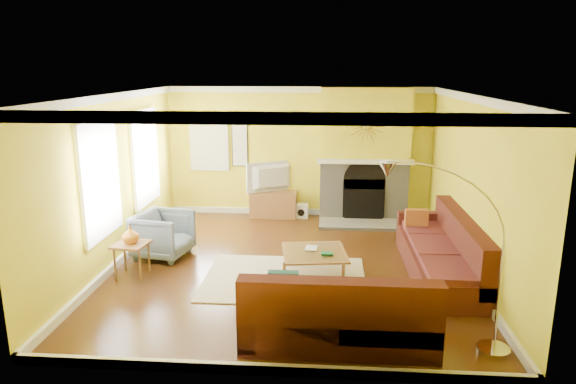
# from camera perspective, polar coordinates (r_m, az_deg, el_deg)

# --- Properties ---
(floor) EXTENTS (5.50, 6.00, 0.02)m
(floor) POSITION_cam_1_polar(r_m,az_deg,el_deg) (8.27, 0.09, -8.31)
(floor) COLOR #562F12
(floor) RESTS_ON ground
(ceiling) EXTENTS (5.50, 6.00, 0.02)m
(ceiling) POSITION_cam_1_polar(r_m,az_deg,el_deg) (7.67, 0.10, 10.87)
(ceiling) COLOR white
(ceiling) RESTS_ON ground
(wall_back) EXTENTS (5.50, 0.02, 2.70)m
(wall_back) POSITION_cam_1_polar(r_m,az_deg,el_deg) (10.81, 1.25, 4.47)
(wall_back) COLOR yellow
(wall_back) RESTS_ON ground
(wall_front) EXTENTS (5.50, 0.02, 2.70)m
(wall_front) POSITION_cam_1_polar(r_m,az_deg,el_deg) (4.98, -2.42, -6.80)
(wall_front) COLOR yellow
(wall_front) RESTS_ON ground
(wall_left) EXTENTS (0.02, 6.00, 2.70)m
(wall_left) POSITION_cam_1_polar(r_m,az_deg,el_deg) (8.51, -18.78, 1.17)
(wall_left) COLOR yellow
(wall_left) RESTS_ON ground
(wall_right) EXTENTS (0.02, 6.00, 2.70)m
(wall_right) POSITION_cam_1_polar(r_m,az_deg,el_deg) (8.14, 19.85, 0.54)
(wall_right) COLOR yellow
(wall_right) RESTS_ON ground
(baseboard) EXTENTS (5.50, 6.00, 0.12)m
(baseboard) POSITION_cam_1_polar(r_m,az_deg,el_deg) (8.24, 0.09, -7.86)
(baseboard) COLOR white
(baseboard) RESTS_ON floor
(crown_molding) EXTENTS (5.50, 6.00, 0.12)m
(crown_molding) POSITION_cam_1_polar(r_m,az_deg,el_deg) (7.67, 0.10, 10.35)
(crown_molding) COLOR white
(crown_molding) RESTS_ON ceiling
(window_left_near) EXTENTS (0.06, 1.22, 1.72)m
(window_left_near) POSITION_cam_1_polar(r_m,az_deg,el_deg) (9.65, -15.68, 3.73)
(window_left_near) COLOR white
(window_left_near) RESTS_ON wall_left
(window_left_far) EXTENTS (0.06, 1.22, 1.72)m
(window_left_far) POSITION_cam_1_polar(r_m,az_deg,el_deg) (7.93, -20.25, 1.28)
(window_left_far) COLOR white
(window_left_far) RESTS_ON wall_left
(window_back) EXTENTS (0.82, 0.06, 1.22)m
(window_back) POSITION_cam_1_polar(r_m,az_deg,el_deg) (10.99, -8.75, 5.52)
(window_back) COLOR white
(window_back) RESTS_ON wall_back
(wall_art) EXTENTS (0.34, 0.04, 1.14)m
(wall_art) POSITION_cam_1_polar(r_m,az_deg,el_deg) (10.87, -5.39, 5.80)
(wall_art) COLOR white
(wall_art) RESTS_ON wall_back
(fireplace) EXTENTS (1.80, 0.40, 2.70)m
(fireplace) POSITION_cam_1_polar(r_m,az_deg,el_deg) (10.62, 8.50, 4.15)
(fireplace) COLOR gray
(fireplace) RESTS_ON floor
(mantel) EXTENTS (1.92, 0.22, 0.08)m
(mantel) POSITION_cam_1_polar(r_m,az_deg,el_deg) (10.40, 8.58, 3.39)
(mantel) COLOR white
(mantel) RESTS_ON fireplace
(hearth) EXTENTS (1.80, 0.70, 0.06)m
(hearth) POSITION_cam_1_polar(r_m,az_deg,el_deg) (10.39, 8.46, -3.56)
(hearth) COLOR gray
(hearth) RESTS_ON floor
(sunburst) EXTENTS (0.70, 0.04, 0.70)m
(sunburst) POSITION_cam_1_polar(r_m,az_deg,el_deg) (10.31, 8.71, 7.23)
(sunburst) COLOR olive
(sunburst) RESTS_ON fireplace
(rug) EXTENTS (2.40, 1.80, 0.02)m
(rug) POSITION_cam_1_polar(r_m,az_deg,el_deg) (7.80, -0.37, -9.58)
(rug) COLOR beige
(rug) RESTS_ON floor
(sectional_sofa) EXTENTS (3.12, 3.96, 0.90)m
(sectional_sofa) POSITION_cam_1_polar(r_m,az_deg,el_deg) (7.44, 8.94, -7.26)
(sectional_sofa) COLOR #4C1D18
(sectional_sofa) RESTS_ON floor
(coffee_table) EXTENTS (1.06, 1.06, 0.37)m
(coffee_table) POSITION_cam_1_polar(r_m,az_deg,el_deg) (7.91, 2.94, -7.85)
(coffee_table) COLOR white
(coffee_table) RESTS_ON floor
(media_console) EXTENTS (0.97, 0.44, 0.53)m
(media_console) POSITION_cam_1_polar(r_m,az_deg,el_deg) (10.82, -1.63, -1.39)
(media_console) COLOR brown
(media_console) RESTS_ON floor
(tv) EXTENTS (1.03, 0.66, 0.63)m
(tv) POSITION_cam_1_polar(r_m,az_deg,el_deg) (10.69, -1.65, 1.63)
(tv) COLOR black
(tv) RESTS_ON media_console
(subwoofer) EXTENTS (0.28, 0.28, 0.28)m
(subwoofer) POSITION_cam_1_polar(r_m,az_deg,el_deg) (10.82, 1.49, -2.10)
(subwoofer) COLOR white
(subwoofer) RESTS_ON floor
(armchair) EXTENTS (0.99, 0.97, 0.76)m
(armchair) POSITION_cam_1_polar(r_m,az_deg,el_deg) (8.79, -13.71, -4.62)
(armchair) COLOR slate
(armchair) RESTS_ON floor
(side_table) EXTENTS (0.54, 0.54, 0.52)m
(side_table) POSITION_cam_1_polar(r_m,az_deg,el_deg) (8.16, -16.93, -7.20)
(side_table) COLOR brown
(side_table) RESTS_ON floor
(vase) EXTENTS (0.31, 0.31, 0.27)m
(vase) POSITION_cam_1_polar(r_m,az_deg,el_deg) (8.03, -17.12, -4.57)
(vase) COLOR orange
(vase) RESTS_ON side_table
(book) EXTENTS (0.20, 0.25, 0.02)m
(book) POSITION_cam_1_polar(r_m,az_deg,el_deg) (7.93, 1.94, -6.24)
(book) COLOR white
(book) RESTS_ON coffee_table
(arc_lamp) EXTENTS (1.36, 0.36, 2.14)m
(arc_lamp) POSITION_cam_1_polar(r_m,az_deg,el_deg) (5.82, 17.25, -7.33)
(arc_lamp) COLOR silver
(arc_lamp) RESTS_ON floor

